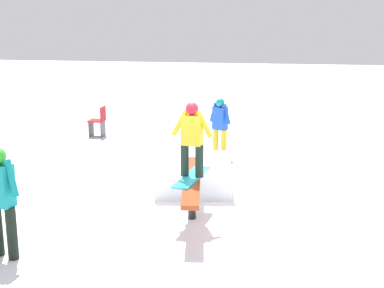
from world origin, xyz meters
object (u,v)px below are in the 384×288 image
Objects in this scene: rail_feature at (192,184)px; main_rider_on_rail at (192,141)px; folding_chair at (98,122)px; bystander_blue at (220,124)px; bystander_teal at (2,197)px; loose_snowboard_white at (299,141)px.

rail_feature is 2.03× the size of main_rider_on_rail.
bystander_blue is at bearing 65.11° from folding_chair.
folding_chair reaches higher than rail_feature.
main_rider_on_rail reaches higher than bystander_teal.
bystander_teal is (6.20, -2.50, 0.11)m from bystander_blue.
bystander_blue is at bearing 86.59° from bystander_teal.
main_rider_on_rail is 0.82× the size of bystander_teal.
rail_feature is at bearing 31.37° from folding_chair.
main_rider_on_rail is at bearing 0.00° from rail_feature.
loose_snowboard_white is 1.66× the size of folding_chair.
bystander_teal is 9.36m from loose_snowboard_white.
loose_snowboard_white is 5.79m from folding_chair.
rail_feature is at bearing 56.59° from bystander_teal.
loose_snowboard_white is at bearing 170.55° from main_rider_on_rail.
bystander_blue is 4.12m from folding_chair.
rail_feature is 1.87× the size of bystander_blue.
main_rider_on_rail is 4.30m from bystander_blue.
main_rider_on_rail is at bearing 62.54° from loose_snowboard_white.
loose_snowboard_white is (-8.13, 4.53, -0.92)m from bystander_teal.
main_rider_on_rail reaches higher than folding_chair.
rail_feature is at bearing -56.03° from bystander_blue.
main_rider_on_rail reaches higher than loose_snowboard_white.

